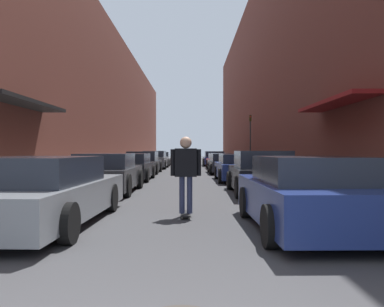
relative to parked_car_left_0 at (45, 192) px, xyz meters
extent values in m
plane|color=#38383A|center=(2.39, 17.86, -0.62)|extent=(126.80, 126.80, 0.00)
cube|color=gray|center=(-2.03, 23.63, -0.56)|extent=(1.80, 57.64, 0.12)
cube|color=gray|center=(6.82, 23.63, -0.56)|extent=(1.80, 57.64, 0.12)
cube|color=brown|center=(-4.93, 23.63, 4.67)|extent=(4.00, 57.64, 10.57)
cube|color=black|center=(-2.53, 4.90, 2.28)|extent=(1.00, 4.80, 0.12)
cube|color=brown|center=(9.72, 23.63, 6.69)|extent=(4.00, 57.64, 14.61)
cube|color=maroon|center=(7.32, 4.90, 2.28)|extent=(1.00, 4.80, 0.12)
cube|color=gray|center=(0.00, 0.06, -0.13)|extent=(2.06, 4.85, 0.62)
cube|color=#232833|center=(0.00, -0.18, 0.42)|extent=(1.76, 2.54, 0.48)
cylinder|color=black|center=(-0.94, 1.55, -0.30)|extent=(0.18, 0.63, 0.63)
cylinder|color=black|center=(0.94, 1.55, -0.30)|extent=(0.18, 0.63, 0.63)
cylinder|color=black|center=(0.94, -1.43, -0.30)|extent=(0.18, 0.63, 0.63)
cube|color=#232326|center=(-0.05, 5.48, -0.11)|extent=(1.90, 4.32, 0.63)
cube|color=#232833|center=(-0.05, 5.26, 0.44)|extent=(1.64, 2.26, 0.47)
cylinder|color=black|center=(-0.94, 6.80, -0.27)|extent=(0.18, 0.69, 0.69)
cylinder|color=black|center=(0.84, 6.80, -0.27)|extent=(0.18, 0.69, 0.69)
cylinder|color=black|center=(-0.94, 4.15, -0.27)|extent=(0.18, 0.69, 0.69)
cylinder|color=black|center=(0.84, 4.15, -0.27)|extent=(0.18, 0.69, 0.69)
cube|color=black|center=(-0.15, 10.55, -0.12)|extent=(1.99, 4.10, 0.63)
cube|color=#232833|center=(-0.15, 10.35, 0.41)|extent=(1.73, 2.15, 0.44)
cylinder|color=black|center=(-1.09, 11.81, -0.30)|extent=(0.18, 0.64, 0.64)
cylinder|color=black|center=(0.80, 11.81, -0.30)|extent=(0.18, 0.64, 0.64)
cylinder|color=black|center=(-1.09, 9.29, -0.30)|extent=(0.18, 0.64, 0.64)
cylinder|color=black|center=(0.80, 9.29, -0.30)|extent=(0.18, 0.64, 0.64)
cube|color=black|center=(-0.20, 15.89, -0.13)|extent=(1.89, 4.33, 0.60)
cube|color=#232833|center=(-0.20, 15.68, 0.44)|extent=(1.66, 2.25, 0.54)
cylinder|color=black|center=(-1.12, 17.23, -0.28)|extent=(0.18, 0.68, 0.68)
cylinder|color=black|center=(0.72, 17.23, -0.28)|extent=(0.18, 0.68, 0.68)
cylinder|color=black|center=(-1.12, 14.55, -0.28)|extent=(0.18, 0.68, 0.68)
cylinder|color=black|center=(0.72, 14.55, -0.28)|extent=(0.18, 0.68, 0.68)
cube|color=#515459|center=(-0.07, 21.88, -0.09)|extent=(1.78, 4.62, 0.69)
cube|color=#232833|center=(-0.07, 21.65, 0.50)|extent=(1.55, 2.41, 0.48)
cylinder|color=black|center=(-0.93, 23.31, -0.28)|extent=(0.18, 0.68, 0.68)
cylinder|color=black|center=(0.78, 23.31, -0.28)|extent=(0.18, 0.68, 0.68)
cylinder|color=black|center=(-0.93, 20.45, -0.28)|extent=(0.18, 0.68, 0.68)
cylinder|color=black|center=(0.78, 20.45, -0.28)|extent=(0.18, 0.68, 0.68)
cube|color=gray|center=(-0.13, 26.98, -0.16)|extent=(1.89, 4.23, 0.57)
cube|color=#232833|center=(-0.13, 26.77, 0.38)|extent=(1.63, 2.21, 0.51)
cylinder|color=black|center=(-1.02, 28.28, -0.30)|extent=(0.18, 0.63, 0.63)
cylinder|color=black|center=(0.75, 28.28, -0.30)|extent=(0.18, 0.63, 0.63)
cylinder|color=black|center=(-1.02, 25.68, -0.30)|extent=(0.18, 0.63, 0.63)
cylinder|color=black|center=(0.75, 25.68, -0.30)|extent=(0.18, 0.63, 0.63)
cube|color=navy|center=(4.81, -0.41, -0.11)|extent=(1.95, 4.00, 0.68)
cube|color=#232833|center=(4.81, -0.61, 0.45)|extent=(1.70, 2.09, 0.44)
cylinder|color=black|center=(3.89, 0.82, -0.30)|extent=(0.18, 0.63, 0.63)
cylinder|color=black|center=(5.74, 0.82, -0.30)|extent=(0.18, 0.63, 0.63)
cylinder|color=black|center=(3.89, -1.65, -0.30)|extent=(0.18, 0.63, 0.63)
cube|color=black|center=(4.98, 5.07, -0.10)|extent=(1.87, 4.11, 0.67)
cube|color=#232833|center=(4.98, 4.87, 0.50)|extent=(1.61, 2.15, 0.53)
cylinder|color=black|center=(4.11, 6.33, -0.29)|extent=(0.18, 0.65, 0.65)
cylinder|color=black|center=(5.85, 6.33, -0.29)|extent=(0.18, 0.65, 0.65)
cylinder|color=black|center=(4.11, 3.81, -0.29)|extent=(0.18, 0.65, 0.65)
cylinder|color=black|center=(5.85, 3.81, -0.29)|extent=(0.18, 0.65, 0.65)
cube|color=navy|center=(4.89, 10.09, -0.13)|extent=(1.92, 4.21, 0.65)
cube|color=#232833|center=(4.89, 9.88, 0.40)|extent=(1.67, 2.20, 0.41)
cylinder|color=black|center=(3.98, 11.38, -0.31)|extent=(0.18, 0.62, 0.62)
cylinder|color=black|center=(5.81, 11.38, -0.31)|extent=(0.18, 0.62, 0.62)
cylinder|color=black|center=(3.98, 8.79, -0.31)|extent=(0.18, 0.62, 0.62)
cylinder|color=black|center=(5.81, 8.79, -0.31)|extent=(0.18, 0.62, 0.62)
cube|color=#232326|center=(4.76, 15.62, -0.16)|extent=(1.96, 4.12, 0.57)
cube|color=#232833|center=(4.76, 15.42, 0.36)|extent=(1.69, 2.16, 0.47)
cylinder|color=black|center=(3.85, 16.89, -0.31)|extent=(0.18, 0.62, 0.62)
cylinder|color=black|center=(5.67, 16.89, -0.31)|extent=(0.18, 0.62, 0.62)
cylinder|color=black|center=(3.85, 14.36, -0.31)|extent=(0.18, 0.62, 0.62)
cylinder|color=black|center=(5.67, 14.36, -0.31)|extent=(0.18, 0.62, 0.62)
cube|color=maroon|center=(4.92, 21.29, -0.16)|extent=(1.97, 4.35, 0.56)
cube|color=#232833|center=(4.92, 21.08, 0.34)|extent=(1.71, 2.27, 0.43)
cylinder|color=black|center=(3.98, 22.63, -0.29)|extent=(0.18, 0.65, 0.65)
cylinder|color=black|center=(5.85, 22.63, -0.29)|extent=(0.18, 0.65, 0.65)
cylinder|color=black|center=(3.98, 19.95, -0.29)|extent=(0.18, 0.65, 0.65)
cylinder|color=black|center=(5.85, 19.95, -0.29)|extent=(0.18, 0.65, 0.65)
cube|color=navy|center=(4.77, 26.83, -0.14)|extent=(1.88, 4.45, 0.60)
cube|color=#232833|center=(4.77, 26.61, 0.43)|extent=(1.65, 2.32, 0.53)
cylinder|color=black|center=(3.85, 28.21, -0.29)|extent=(0.18, 0.65, 0.65)
cylinder|color=black|center=(5.69, 28.21, -0.29)|extent=(0.18, 0.65, 0.65)
cylinder|color=black|center=(3.85, 25.45, -0.29)|extent=(0.18, 0.65, 0.65)
cylinder|color=black|center=(5.69, 25.45, -0.29)|extent=(0.18, 0.65, 0.65)
cube|color=black|center=(2.64, 0.89, -0.55)|extent=(0.20, 0.78, 0.02)
cylinder|color=beige|center=(2.57, 1.14, -0.59)|extent=(0.03, 0.06, 0.06)
cylinder|color=beige|center=(2.72, 1.14, -0.59)|extent=(0.03, 0.06, 0.06)
cylinder|color=beige|center=(2.57, 0.64, -0.59)|extent=(0.03, 0.06, 0.06)
cylinder|color=beige|center=(2.72, 0.64, -0.59)|extent=(0.03, 0.06, 0.06)
cylinder|color=#2D3351|center=(2.56, 0.89, -0.16)|extent=(0.12, 0.12, 0.77)
cylinder|color=#2D3351|center=(2.72, 0.89, -0.16)|extent=(0.12, 0.12, 0.77)
cube|color=black|center=(2.64, 0.89, 0.52)|extent=(0.46, 0.21, 0.59)
sphere|color=tan|center=(2.64, 0.89, 0.94)|extent=(0.25, 0.25, 0.25)
cylinder|color=black|center=(2.37, 0.89, 0.52)|extent=(0.09, 0.09, 0.56)
cylinder|color=black|center=(2.92, 0.89, 0.52)|extent=(0.09, 0.09, 0.56)
cylinder|color=#2D2D2D|center=(7.10, 20.75, 1.44)|extent=(0.10, 0.10, 3.88)
cube|color=#332D0F|center=(7.10, 20.75, 3.16)|extent=(0.16, 0.16, 0.45)
sphere|color=red|center=(7.10, 20.66, 3.27)|extent=(0.11, 0.11, 0.11)
camera|label=1|loc=(2.77, -6.96, 0.78)|focal=35.00mm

